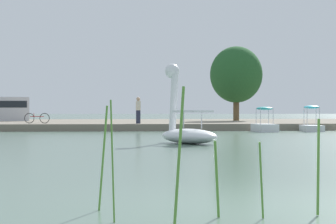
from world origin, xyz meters
The scene contains 9 objects.
ground_plane centered at (0.00, 0.00, 0.00)m, with size 459.63×459.63×0.00m, color #567060.
shore_bank_far centered at (0.00, 41.30, 0.22)m, with size 123.87×22.65×0.44m, color slate.
swan_boat centered at (0.79, 15.45, 0.64)m, with size 2.68×3.18×3.14m.
pedal_boat_teal centered at (7.22, 28.45, 0.42)m, with size 1.24×2.25×1.51m.
pedal_boat_cyan centered at (10.22, 28.65, 0.42)m, with size 1.27×2.25×1.59m.
tree_broadleaf_behind_dock centered at (8.32, 42.09, 4.25)m, with size 5.29×5.42×6.17m.
person_on_path centered at (-0.32, 31.51, 1.36)m, with size 0.31×0.31×1.71m.
bicycle_parked centered at (-6.91, 32.85, 0.78)m, with size 1.68×0.37×0.69m.
reed_clump_foreground centered at (-0.79, -1.01, 0.65)m, with size 3.26×1.34×1.54m.
Camera 1 is at (-2.19, -8.15, 1.27)m, focal length 65.81 mm.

